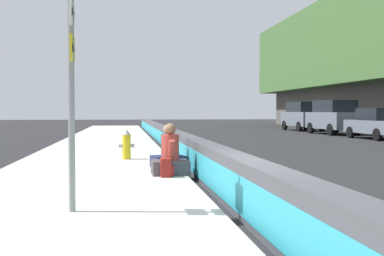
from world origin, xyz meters
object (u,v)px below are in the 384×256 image
seated_person_middle (168,154)px  parked_car_fourth (378,124)px  backpack (166,168)px  parked_car_midline (333,117)px  parked_car_far (303,116)px  seated_person_foreground (170,158)px  route_sign_post (71,63)px  fire_hydrant (127,144)px

seated_person_middle → parked_car_fourth: parked_car_fourth is taller
backpack → parked_car_midline: size_ratio=0.08×
seated_person_middle → parked_car_fourth: bearing=-45.6°
parked_car_fourth → parked_car_midline: bearing=0.4°
parked_car_fourth → parked_car_midline: 5.60m
seated_person_middle → parked_car_far: (24.19, -12.99, 0.70)m
backpack → parked_car_midline: (19.90, -12.98, 0.85)m
seated_person_foreground → backpack: (-0.40, 0.13, -0.17)m
seated_person_foreground → seated_person_middle: (1.33, -0.08, -0.02)m
parked_car_midline → route_sign_post: bearing=147.9°
parked_car_fourth → backpack: bearing=137.7°
fire_hydrant → parked_car_midline: (15.97, -13.82, 0.60)m
seated_person_foreground → backpack: seated_person_foreground is taller
route_sign_post → parked_car_fourth: size_ratio=0.79×
seated_person_middle → backpack: 1.75m
parked_car_midline → backpack: bearing=146.9°
fire_hydrant → parked_car_far: size_ratio=0.18×
fire_hydrant → parked_car_far: bearing=-32.5°
seated_person_middle → parked_car_midline: parked_car_midline is taller
fire_hydrant → seated_person_middle: seated_person_middle is taller
fire_hydrant → seated_person_middle: size_ratio=0.81×
seated_person_middle → backpack: bearing=173.2°
parked_car_far → backpack: bearing=153.0°
route_sign_post → seated_person_middle: 5.69m
seated_person_foreground → parked_car_fourth: 18.97m
parked_car_far → seated_person_foreground: bearing=152.9°
fire_hydrant → parked_car_far: 26.10m
seated_person_foreground → parked_car_far: 28.68m
fire_hydrant → parked_car_fourth: size_ratio=0.19×
route_sign_post → parked_car_fourth: bearing=-39.7°
backpack → parked_car_fourth: 19.35m
backpack → parked_car_midline: bearing=-33.1°
seated_person_foreground → parked_car_midline: 23.36m
route_sign_post → backpack: size_ratio=9.00×
parked_car_far → parked_car_fourth: bearing=179.2°
seated_person_middle → parked_car_fourth: size_ratio=0.24×
fire_hydrant → parked_car_fourth: (10.38, -13.86, 0.27)m
parked_car_midline → seated_person_foreground: bearing=146.6°
seated_person_foreground → parked_car_far: (25.52, -13.07, 0.68)m
seated_person_middle → parked_car_fourth: 17.96m
seated_person_foreground → backpack: size_ratio=2.88×
fire_hydrant → parked_car_midline: size_ratio=0.18×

